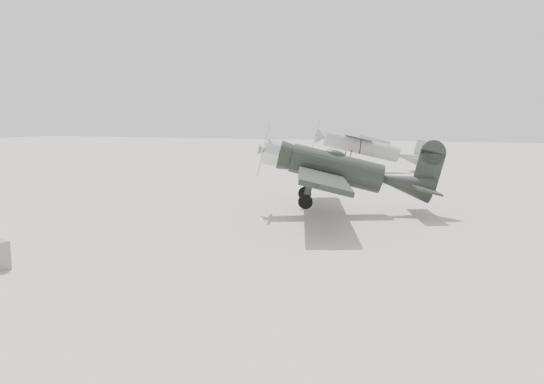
# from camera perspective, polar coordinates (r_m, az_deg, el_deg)

# --- Properties ---
(ground) EXTENTS (160.00, 160.00, 0.00)m
(ground) POSITION_cam_1_polar(r_m,az_deg,el_deg) (16.13, -2.52, -6.93)
(ground) COLOR gray
(ground) RESTS_ON ground
(lowwing_monoplane) EXTENTS (7.95, 10.93, 3.53)m
(lowwing_monoplane) POSITION_cam_1_polar(r_m,az_deg,el_deg) (23.07, 7.78, 2.27)
(lowwing_monoplane) COLOR black
(lowwing_monoplane) RESTS_ON ground
(highwing_monoplane) EXTENTS (8.65, 11.95, 3.43)m
(highwing_monoplane) POSITION_cam_1_polar(r_m,az_deg,el_deg) (40.78, 10.11, 5.12)
(highwing_monoplane) COLOR gray
(highwing_monoplane) RESTS_ON ground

